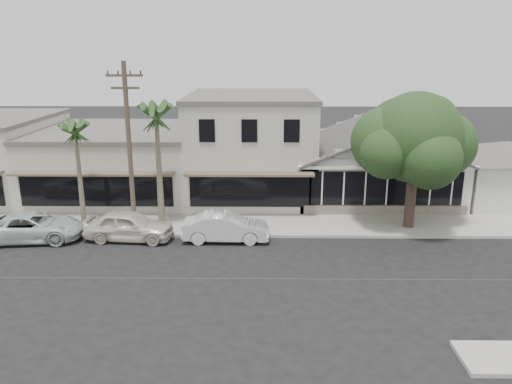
{
  "coord_description": "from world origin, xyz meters",
  "views": [
    {
      "loc": [
        -2.3,
        -19.61,
        9.43
      ],
      "look_at": [
        -2.59,
        6.0,
        2.19
      ],
      "focal_mm": 35.0,
      "sensor_mm": 36.0,
      "label": 1
    }
  ],
  "objects_px": {
    "utility_pole": "(129,147)",
    "car_0": "(129,226)",
    "car_2": "(32,227)",
    "car_1": "(226,227)",
    "shade_tree": "(413,140)"
  },
  "relations": [
    {
      "from": "utility_pole",
      "to": "car_1",
      "type": "height_order",
      "value": "utility_pole"
    },
    {
      "from": "utility_pole",
      "to": "car_1",
      "type": "xyz_separation_m",
      "value": [
        4.86,
        -0.7,
        -4.06
      ]
    },
    {
      "from": "car_1",
      "to": "car_2",
      "type": "distance_m",
      "value": 10.0
    },
    {
      "from": "car_2",
      "to": "shade_tree",
      "type": "xyz_separation_m",
      "value": [
        19.86,
        2.12,
        4.21
      ]
    },
    {
      "from": "utility_pole",
      "to": "car_1",
      "type": "relative_size",
      "value": 2.03
    },
    {
      "from": "car_0",
      "to": "utility_pole",
      "type": "bearing_deg",
      "value": -7.83
    },
    {
      "from": "car_0",
      "to": "car_2",
      "type": "xyz_separation_m",
      "value": [
        -5.0,
        -0.12,
        -0.05
      ]
    },
    {
      "from": "utility_pole",
      "to": "car_2",
      "type": "relative_size",
      "value": 1.74
    },
    {
      "from": "car_2",
      "to": "shade_tree",
      "type": "relative_size",
      "value": 0.69
    },
    {
      "from": "car_0",
      "to": "car_1",
      "type": "bearing_deg",
      "value": -86.37
    },
    {
      "from": "car_0",
      "to": "shade_tree",
      "type": "height_order",
      "value": "shade_tree"
    },
    {
      "from": "utility_pole",
      "to": "car_0",
      "type": "distance_m",
      "value": 4.07
    },
    {
      "from": "utility_pole",
      "to": "car_2",
      "type": "xyz_separation_m",
      "value": [
        -5.14,
        -0.75,
        -4.07
      ]
    },
    {
      "from": "car_0",
      "to": "car_2",
      "type": "height_order",
      "value": "car_0"
    },
    {
      "from": "car_0",
      "to": "car_1",
      "type": "relative_size",
      "value": 1.02
    }
  ]
}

